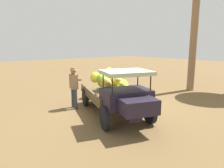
{
  "coord_description": "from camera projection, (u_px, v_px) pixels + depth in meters",
  "views": [
    {
      "loc": [
        5.92,
        -5.29,
        2.63
      ],
      "look_at": [
        -0.05,
        -0.3,
        1.14
      ],
      "focal_mm": 32.73,
      "sensor_mm": 36.0,
      "label": 1
    }
  ],
  "objects": [
    {
      "name": "ground_plane",
      "position": [
        118.0,
        111.0,
        8.29
      ],
      "size": [
        60.0,
        60.0,
        0.0
      ],
      "primitive_type": "plane",
      "color": "brown"
    },
    {
      "name": "farmer",
      "position": [
        74.0,
        85.0,
        8.48
      ],
      "size": [
        0.52,
        0.48,
        1.73
      ],
      "rotation": [
        0.0,
        0.0,
        1.43
      ],
      "color": "#343B43",
      "rests_on": "ground"
    },
    {
      "name": "wooden_crate",
      "position": [
        88.0,
        94.0,
        10.13
      ],
      "size": [
        0.66,
        0.65,
        0.44
      ],
      "primitive_type": "cube",
      "rotation": [
        0.0,
        0.0,
        0.72
      ],
      "color": "#8D6542",
      "rests_on": "ground"
    },
    {
      "name": "truck",
      "position": [
        117.0,
        91.0,
        7.62
      ],
      "size": [
        4.66,
        2.91,
        1.82
      ],
      "rotation": [
        0.0,
        0.0,
        -0.35
      ],
      "color": "#221B2C",
      "rests_on": "ground"
    }
  ]
}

